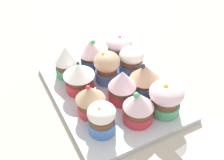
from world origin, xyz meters
TOP-DOWN VIEW (x-y plane):
  - ground_plane at (0.00, 0.00)cm, footprint 180.00×180.00cm
  - baking_tray at (0.00, 0.00)cm, footprint 31.04×24.54cm
  - cupcake_0 at (-9.83, -6.58)cm, footprint 5.78×5.78cm
  - cupcake_1 at (-3.50, -6.12)cm, footprint 6.83×6.83cm
  - cupcake_2 at (3.83, -6.74)cm, footprint 5.90×5.90cm
  - cupcake_3 at (9.05, -6.82)cm, footprint 5.34×5.34cm
  - cupcake_4 at (-9.79, -0.50)cm, footprint 5.57×5.57cm
  - cupcake_5 at (-3.61, 0.61)cm, footprint 5.89×5.89cm
  - cupcake_6 at (3.38, 0.62)cm, footprint 5.90×5.90cm
  - cupcake_7 at (9.80, 0.57)cm, footprint 6.00×6.00cm
  - cupcake_8 at (-9.88, 7.04)cm, footprint 6.42×6.42cm
  - cupcake_9 at (-3.88, 7.11)cm, footprint 5.78×5.78cm
  - cupcake_10 at (3.48, 6.06)cm, footprint 6.50×6.50cm
  - cupcake_11 at (10.28, 6.61)cm, footprint 6.86×6.86cm
  - napkin at (23.53, 9.75)cm, footprint 12.74×13.40cm

SIDE VIEW (x-z plane):
  - ground_plane at x=0.00cm, z-range -3.00..0.00cm
  - napkin at x=23.53cm, z-range 0.00..0.60cm
  - baking_tray at x=0.00cm, z-range 0.00..1.20cm
  - cupcake_9 at x=-3.88cm, z-range 1.26..7.76cm
  - cupcake_3 at x=9.05cm, z-range 1.15..7.91cm
  - cupcake_8 at x=-9.88cm, z-range 1.21..8.02cm
  - cupcake_7 at x=9.80cm, z-range 1.03..8.30cm
  - cupcake_2 at x=3.83cm, z-range 1.20..8.28cm
  - cupcake_10 at x=3.48cm, z-range 1.13..8.59cm
  - cupcake_1 at x=-3.50cm, z-range 1.25..8.49cm
  - cupcake_11 at x=10.28cm, z-range 1.20..8.62cm
  - cupcake_6 at x=3.38cm, z-range 1.24..8.78cm
  - cupcake_4 at x=-9.79cm, z-range 1.18..8.97cm
  - cupcake_0 at x=-9.83cm, z-range 1.28..8.88cm
  - cupcake_5 at x=-3.61cm, z-range 1.24..8.99cm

